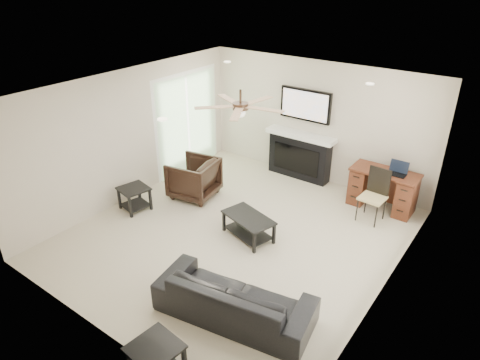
{
  "coord_description": "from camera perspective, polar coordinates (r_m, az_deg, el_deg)",
  "views": [
    {
      "loc": [
        3.65,
        -4.92,
        4.17
      ],
      "look_at": [
        0.03,
        0.05,
        1.03
      ],
      "focal_mm": 32.0,
      "sensor_mm": 36.0,
      "label": 1
    }
  ],
  "objects": [
    {
      "name": "room_shell",
      "position": [
        6.57,
        1.27,
        4.77
      ],
      "size": [
        5.5,
        5.54,
        2.52
      ],
      "color": "beige",
      "rests_on": "ground"
    },
    {
      "name": "sofa",
      "position": [
        5.73,
        -0.76,
        -15.45
      ],
      "size": [
        2.17,
        1.14,
        0.6
      ],
      "primitive_type": "imported",
      "rotation": [
        0.0,
        0.0,
        3.31
      ],
      "color": "black",
      "rests_on": "ground"
    },
    {
      "name": "armchair",
      "position": [
        8.45,
        -6.19,
        0.25
      ],
      "size": [
        0.99,
        0.97,
        0.78
      ],
      "primitive_type": "imported",
      "rotation": [
        0.0,
        0.0,
        -1.4
      ],
      "color": "black",
      "rests_on": "ground"
    },
    {
      "name": "coffee_table",
      "position": [
        7.24,
        1.12,
        -6.26
      ],
      "size": [
        1.0,
        0.73,
        0.4
      ],
      "primitive_type": "cube",
      "rotation": [
        0.0,
        0.0,
        -0.28
      ],
      "color": "black",
      "rests_on": "ground"
    },
    {
      "name": "end_table_left",
      "position": [
        8.25,
        -13.85,
        -2.42
      ],
      "size": [
        0.6,
        0.6,
        0.45
      ],
      "primitive_type": "cube",
      "rotation": [
        0.0,
        0.0,
        -0.22
      ],
      "color": "black",
      "rests_on": "ground"
    },
    {
      "name": "fireplace_unit",
      "position": [
        9.05,
        8.07,
        5.92
      ],
      "size": [
        1.52,
        0.34,
        1.91
      ],
      "primitive_type": "cube",
      "color": "black",
      "rests_on": "ground"
    },
    {
      "name": "desk",
      "position": [
        8.43,
        18.48,
        -1.23
      ],
      "size": [
        1.22,
        0.56,
        0.76
      ],
      "primitive_type": "cube",
      "color": "#421D10",
      "rests_on": "ground"
    },
    {
      "name": "desk_chair",
      "position": [
        7.91,
        17.28,
        -2.09
      ],
      "size": [
        0.45,
        0.47,
        0.97
      ],
      "primitive_type": "cube",
      "rotation": [
        0.0,
        0.0,
        -0.07
      ],
      "color": "black",
      "rests_on": "ground"
    },
    {
      "name": "laptop",
      "position": [
        8.15,
        20.25,
        1.4
      ],
      "size": [
        0.33,
        0.24,
        0.23
      ],
      "primitive_type": "cube",
      "color": "black",
      "rests_on": "desk"
    }
  ]
}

